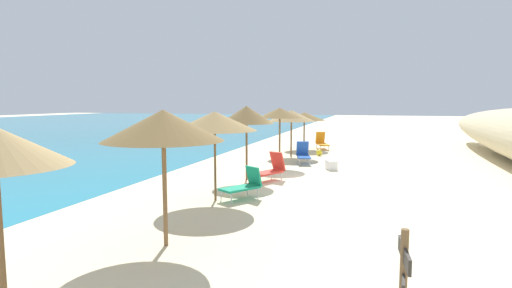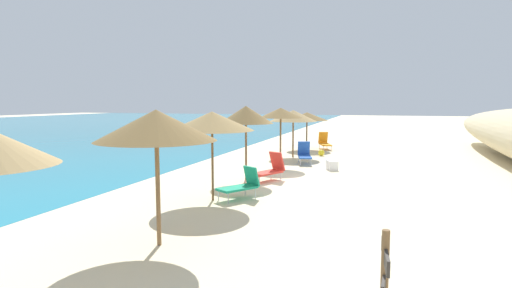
{
  "view_description": "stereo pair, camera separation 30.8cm",
  "coord_description": "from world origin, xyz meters",
  "views": [
    {
      "loc": [
        -15.42,
        -2.29,
        3.09
      ],
      "look_at": [
        0.83,
        2.5,
        1.3
      ],
      "focal_mm": 28.05,
      "sensor_mm": 36.0,
      "label": 1
    },
    {
      "loc": [
        -15.33,
        -2.58,
        3.09
      ],
      "look_at": [
        0.83,
        2.5,
        1.3
      ],
      "focal_mm": 28.05,
      "sensor_mm": 36.0,
      "label": 2
    }
  ],
  "objects": [
    {
      "name": "beach_umbrella_2",
      "position": [
        -3.97,
        2.41,
        2.5
      ],
      "size": [
        2.62,
        2.62,
        2.8
      ],
      "color": "brown",
      "rests_on": "ground_plane"
    },
    {
      "name": "lounge_chair_3",
      "position": [
        -0.42,
        1.57,
        0.46
      ],
      "size": [
        1.69,
        1.25,
        1.12
      ],
      "rotation": [
        0.0,
        0.0,
        1.12
      ],
      "color": "red",
      "rests_on": "ground_plane"
    },
    {
      "name": "beach_umbrella_3",
      "position": [
        -0.44,
        2.51,
        2.59
      ],
      "size": [
        2.16,
        2.16,
        2.94
      ],
      "color": "brown",
      "rests_on": "ground_plane"
    },
    {
      "name": "lounge_chair_1",
      "position": [
        10.97,
        0.95,
        0.44
      ],
      "size": [
        1.77,
        1.11,
        1.1
      ],
      "rotation": [
        0.0,
        0.0,
        1.9
      ],
      "color": "orange",
      "rests_on": "ground_plane"
    },
    {
      "name": "beach_ball",
      "position": [
        7.58,
        0.67,
        0.18
      ],
      "size": [
        0.36,
        0.36,
        0.36
      ],
      "primitive_type": "sphere",
      "color": "yellow",
      "rests_on": "ground_plane"
    },
    {
      "name": "beach_umbrella_6",
      "position": [
        10.48,
        2.05,
        2.15
      ],
      "size": [
        2.7,
        2.7,
        2.42
      ],
      "color": "brown",
      "rests_on": "ground_plane"
    },
    {
      "name": "beach_umbrella_5",
      "position": [
        6.69,
        2.15,
        2.31
      ],
      "size": [
        2.65,
        2.65,
        2.63
      ],
      "color": "brown",
      "rests_on": "ground_plane"
    },
    {
      "name": "beach_umbrella_4",
      "position": [
        3.35,
        2.05,
        2.56
      ],
      "size": [
        2.12,
        2.12,
        2.81
      ],
      "color": "brown",
      "rests_on": "ground_plane"
    },
    {
      "name": "ground_plane",
      "position": [
        0.0,
        0.0,
        0.0
      ],
      "size": [
        160.0,
        160.0,
        0.0
      ],
      "primitive_type": "plane",
      "color": "beige"
    },
    {
      "name": "beach_umbrella_1",
      "position": [
        -7.96,
        1.94,
        2.6
      ],
      "size": [
        2.56,
        2.56,
        2.93
      ],
      "color": "brown",
      "rests_on": "ground_plane"
    },
    {
      "name": "cooler_box",
      "position": [
        2.92,
        -0.49,
        0.21
      ],
      "size": [
        0.66,
        0.6,
        0.43
      ],
      "primitive_type": "cube",
      "rotation": [
        0.0,
        0.0,
        0.49
      ],
      "color": "white",
      "rests_on": "ground_plane"
    },
    {
      "name": "wooden_signpost",
      "position": [
        -10.69,
        -2.67,
        0.99
      ],
      "size": [
        0.84,
        0.09,
        1.64
      ],
      "rotation": [
        0.0,
        0.0,
        0.07
      ],
      "color": "brown",
      "rests_on": "ground_plane"
    },
    {
      "name": "lounge_chair_0",
      "position": [
        4.38,
        1.06,
        0.49
      ],
      "size": [
        1.41,
        0.94,
        1.1
      ],
      "rotation": [
        0.0,
        0.0,
        1.84
      ],
      "color": "blue",
      "rests_on": "ground_plane"
    },
    {
      "name": "lounge_chair_2",
      "position": [
        -3.49,
        1.63,
        0.46
      ],
      "size": [
        1.45,
        1.23,
        1.01
      ],
      "rotation": [
        0.0,
        0.0,
        1.0
      ],
      "color": "#199972",
      "rests_on": "ground_plane"
    }
  ]
}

